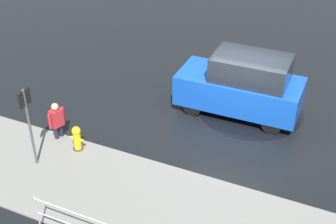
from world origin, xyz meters
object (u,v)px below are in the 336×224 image
at_px(moving_hatchback, 242,85).
at_px(fire_hydrant, 77,139).
at_px(sign_post, 28,117).
at_px(pedestrian, 57,119).

height_order(moving_hatchback, fire_hydrant, moving_hatchback).
relative_size(moving_hatchback, sign_post, 1.64).
bearing_deg(fire_hydrant, moving_hatchback, -133.38).
distance_m(pedestrian, sign_post, 1.58).
relative_size(fire_hydrant, sign_post, 0.33).
height_order(fire_hydrant, sign_post, sign_post).
xyz_separation_m(fire_hydrant, pedestrian, (0.85, -0.26, 0.28)).
xyz_separation_m(moving_hatchback, fire_hydrant, (3.67, 3.89, -0.63)).
distance_m(moving_hatchback, fire_hydrant, 5.39).
xyz_separation_m(pedestrian, sign_post, (-0.17, 1.30, 0.90)).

